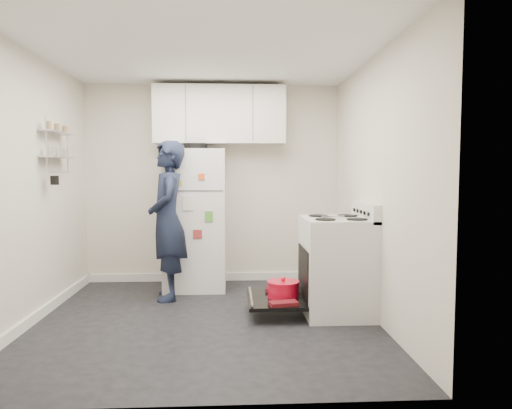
{
  "coord_description": "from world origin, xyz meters",
  "views": [
    {
      "loc": [
        0.25,
        -4.25,
        1.39
      ],
      "look_at": [
        0.51,
        0.66,
        1.05
      ],
      "focal_mm": 32.0,
      "sensor_mm": 36.0,
      "label": 1
    }
  ],
  "objects": [
    {
      "name": "open_oven_door",
      "position": [
        0.71,
        0.16,
        0.2
      ],
      "size": [
        0.55,
        0.7,
        0.24
      ],
      "color": "black",
      "rests_on": "ground"
    },
    {
      "name": "room",
      "position": [
        -0.03,
        0.03,
        1.21
      ],
      "size": [
        3.21,
        3.21,
        2.51
      ],
      "color": "black",
      "rests_on": "ground"
    },
    {
      "name": "wall_shelf_rack",
      "position": [
        -1.52,
        0.49,
        1.68
      ],
      "size": [
        0.14,
        0.6,
        0.61
      ],
      "color": "#B2B2B7",
      "rests_on": "room"
    },
    {
      "name": "refrigerator",
      "position": [
        -0.19,
        1.25,
        0.84
      ],
      "size": [
        0.72,
        0.74,
        1.74
      ],
      "color": "white",
      "rests_on": "ground"
    },
    {
      "name": "electric_range",
      "position": [
        1.26,
        0.15,
        0.47
      ],
      "size": [
        0.66,
        0.76,
        1.1
      ],
      "color": "silver",
      "rests_on": "ground"
    },
    {
      "name": "person",
      "position": [
        -0.46,
        0.78,
        0.87
      ],
      "size": [
        0.52,
        0.7,
        1.74
      ],
      "primitive_type": "imported",
      "rotation": [
        0.0,
        0.0,
        -1.41
      ],
      "color": "#171E34",
      "rests_on": "ground"
    },
    {
      "name": "upper_cabinets",
      "position": [
        0.1,
        1.43,
        2.1
      ],
      "size": [
        1.6,
        0.33,
        0.7
      ],
      "primitive_type": "cube",
      "color": "silver",
      "rests_on": "room"
    }
  ]
}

